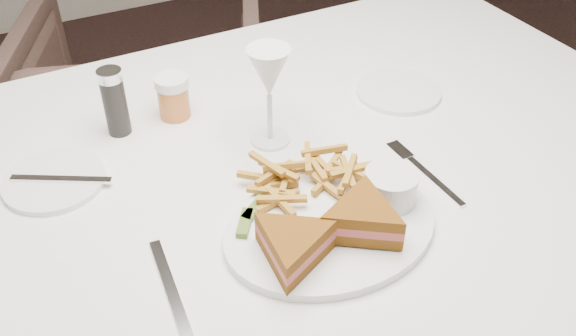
# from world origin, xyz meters

# --- Properties ---
(table) EXTENTS (1.53, 1.03, 0.75)m
(table) POSITION_xyz_m (0.03, 0.11, 0.38)
(table) COLOR white
(table) RESTS_ON ground
(chair_far) EXTENTS (0.88, 0.86, 0.70)m
(chair_far) POSITION_xyz_m (0.04, 1.01, 0.35)
(chair_far) COLOR #4B362E
(chair_far) RESTS_ON ground
(table_setting) EXTENTS (0.80, 0.56, 0.18)m
(table_setting) POSITION_xyz_m (0.04, 0.06, 0.79)
(table_setting) COLOR white
(table_setting) RESTS_ON table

